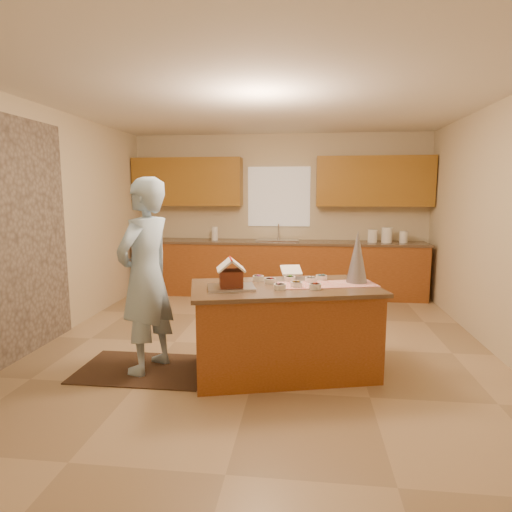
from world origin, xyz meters
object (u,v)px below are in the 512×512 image
Objects in this scene: tinsel_tree at (357,257)px; boy at (146,276)px; gingerbread_house at (231,276)px; island_base at (284,331)px.

boy reaches higher than tinsel_tree.
gingerbread_house is at bearing 104.55° from boy.
gingerbread_house reaches higher than island_base.
tinsel_tree reaches higher than gingerbread_house.
tinsel_tree reaches higher than island_base.
island_base is at bearing 19.63° from gingerbread_house.
gingerbread_house is (-0.48, -0.17, 0.57)m from island_base.
tinsel_tree is 0.27× the size of boy.
gingerbread_house is at bearing -174.81° from island_base.
boy is 0.84m from gingerbread_house.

